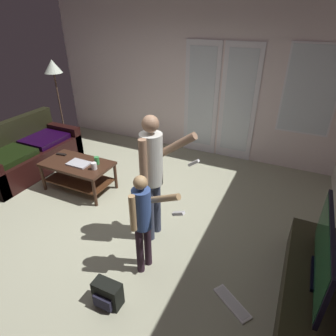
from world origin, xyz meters
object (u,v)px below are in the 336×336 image
(coffee_table, at_px, (78,170))
(cup_near_edge, at_px, (94,166))
(loose_keyboard, at_px, (232,303))
(backpack, at_px, (107,294))
(tv_stand, at_px, (310,290))
(cup_by_laptop, at_px, (97,160))
(tv_remote_black, at_px, (61,154))
(leather_couch, at_px, (27,155))
(flat_screen_tv, at_px, (323,252))
(laptop_closed, at_px, (79,163))
(person_child, at_px, (143,217))
(person_adult, at_px, (153,170))
(floor_lamp, at_px, (54,72))

(coffee_table, bearing_deg, cup_near_edge, -6.58)
(loose_keyboard, bearing_deg, backpack, -155.10)
(backpack, relative_size, cup_near_edge, 2.67)
(tv_stand, bearing_deg, cup_near_edge, 167.99)
(cup_by_laptop, bearing_deg, loose_keyboard, -24.57)
(coffee_table, relative_size, tv_remote_black, 6.45)
(leather_couch, xyz_separation_m, cup_near_edge, (1.66, -0.15, 0.23))
(tv_stand, height_order, backpack, tv_stand)
(coffee_table, height_order, flat_screen_tv, flat_screen_tv)
(backpack, xyz_separation_m, cup_by_laptop, (-1.33, 1.64, 0.41))
(laptop_closed, bearing_deg, person_child, -29.39)
(coffee_table, relative_size, cup_by_laptop, 9.15)
(person_adult, distance_m, floor_lamp, 3.69)
(leather_couch, xyz_separation_m, flat_screen_tv, (4.71, -0.80, 0.41))
(loose_keyboard, height_order, tv_remote_black, tv_remote_black)
(backpack, height_order, cup_near_edge, cup_near_edge)
(laptop_closed, relative_size, cup_near_edge, 3.18)
(flat_screen_tv, relative_size, cup_near_edge, 11.40)
(cup_near_edge, bearing_deg, floor_lamp, 144.02)
(floor_lamp, bearing_deg, cup_by_laptop, -33.83)
(coffee_table, xyz_separation_m, loose_keyboard, (2.77, -1.01, -0.34))
(loose_keyboard, xyz_separation_m, cup_near_edge, (-2.39, 0.97, 0.52))
(leather_couch, height_order, loose_keyboard, leather_couch)
(coffee_table, bearing_deg, cup_by_laptop, 19.26)
(person_adult, xyz_separation_m, backpack, (0.05, -1.09, -0.84))
(cup_by_laptop, bearing_deg, floor_lamp, 146.17)
(loose_keyboard, distance_m, cup_near_edge, 2.63)
(person_adult, distance_m, person_child, 0.60)
(cup_near_edge, bearing_deg, cup_by_laptop, 113.14)
(tv_stand, height_order, floor_lamp, floor_lamp)
(person_child, bearing_deg, flat_screen_tv, 9.68)
(person_adult, relative_size, floor_lamp, 0.94)
(flat_screen_tv, height_order, backpack, flat_screen_tv)
(floor_lamp, bearing_deg, person_child, -35.16)
(laptop_closed, bearing_deg, backpack, -43.78)
(leather_couch, xyz_separation_m, tv_remote_black, (0.86, -0.00, 0.19))
(flat_screen_tv, xyz_separation_m, loose_keyboard, (-0.66, -0.33, -0.69))
(leather_couch, bearing_deg, tv_remote_black, -0.17)
(flat_screen_tv, relative_size, cup_by_laptop, 10.19)
(coffee_table, xyz_separation_m, cup_near_edge, (0.38, -0.04, 0.18))
(backpack, bearing_deg, coffee_table, 136.94)
(person_child, relative_size, cup_by_laptop, 10.06)
(backpack, bearing_deg, laptop_closed, 136.30)
(leather_couch, xyz_separation_m, coffee_table, (1.28, -0.11, 0.05))
(person_child, height_order, laptop_closed, person_child)
(coffee_table, distance_m, person_adult, 1.77)
(leather_couch, distance_m, loose_keyboard, 4.21)
(coffee_table, relative_size, laptop_closed, 3.22)
(loose_keyboard, distance_m, tv_remote_black, 3.41)
(person_adult, height_order, backpack, person_adult)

